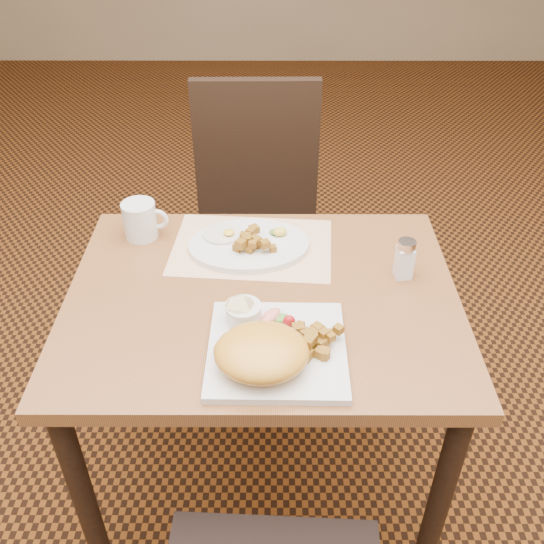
{
  "coord_description": "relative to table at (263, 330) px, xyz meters",
  "views": [
    {
      "loc": [
        0.02,
        -1.08,
        1.63
      ],
      "look_at": [
        0.02,
        -0.01,
        0.82
      ],
      "focal_mm": 40.0,
      "sensor_mm": 36.0,
      "label": 1
    }
  ],
  "objects": [
    {
      "name": "ground",
      "position": [
        0.0,
        0.0,
        -0.64
      ],
      "size": [
        8.0,
        8.0,
        0.0
      ],
      "primitive_type": "plane",
      "color": "black",
      "rests_on": "ground"
    },
    {
      "name": "table",
      "position": [
        0.0,
        0.0,
        0.0
      ],
      "size": [
        0.9,
        0.7,
        0.75
      ],
      "color": "brown",
      "rests_on": "ground"
    },
    {
      "name": "chair_far",
      "position": [
        -0.03,
        0.68,
        -0.1
      ],
      "size": [
        0.42,
        0.43,
        0.97
      ],
      "rotation": [
        0.0,
        0.0,
        3.15
      ],
      "color": "black",
      "rests_on": "ground"
    },
    {
      "name": "placemat",
      "position": [
        -0.03,
        0.19,
        0.11
      ],
      "size": [
        0.42,
        0.31,
        0.0
      ],
      "primitive_type": "cube",
      "rotation": [
        0.0,
        0.0,
        -0.08
      ],
      "color": "white",
      "rests_on": "table"
    },
    {
      "name": "plate_square",
      "position": [
        0.03,
        -0.19,
        0.12
      ],
      "size": [
        0.28,
        0.28,
        0.02
      ],
      "primitive_type": "cube",
      "rotation": [
        0.0,
        0.0,
        -0.01
      ],
      "color": "silver",
      "rests_on": "table"
    },
    {
      "name": "plate_oval",
      "position": [
        -0.04,
        0.18,
        0.12
      ],
      "size": [
        0.32,
        0.25,
        0.02
      ],
      "primitive_type": null,
      "rotation": [
        0.0,
        0.0,
        0.09
      ],
      "color": "silver",
      "rests_on": "placemat"
    },
    {
      "name": "hollandaise_mound",
      "position": [
        0.0,
        -0.24,
        0.16
      ],
      "size": [
        0.19,
        0.17,
        0.07
      ],
      "color": "gold",
      "rests_on": "plate_square"
    },
    {
      "name": "ramekin",
      "position": [
        -0.04,
        -0.11,
        0.15
      ],
      "size": [
        0.08,
        0.08,
        0.04
      ],
      "color": "silver",
      "rests_on": "plate_square"
    },
    {
      "name": "garnish_sq",
      "position": [
        0.03,
        -0.11,
        0.14
      ],
      "size": [
        0.08,
        0.07,
        0.03
      ],
      "color": "#387223",
      "rests_on": "plate_square"
    },
    {
      "name": "fried_egg",
      "position": [
        -0.1,
        0.22,
        0.13
      ],
      "size": [
        0.1,
        0.1,
        0.02
      ],
      "color": "white",
      "rests_on": "plate_oval"
    },
    {
      "name": "garnish_ov",
      "position": [
        0.04,
        0.22,
        0.14
      ],
      "size": [
        0.05,
        0.04,
        0.02
      ],
      "color": "#387223",
      "rests_on": "plate_oval"
    },
    {
      "name": "salt_shaker",
      "position": [
        0.33,
        0.07,
        0.16
      ],
      "size": [
        0.05,
        0.05,
        0.1
      ],
      "color": "white",
      "rests_on": "table"
    },
    {
      "name": "coffee_mug",
      "position": [
        -0.32,
        0.24,
        0.16
      ],
      "size": [
        0.12,
        0.09,
        0.1
      ],
      "color": "silver",
      "rests_on": "table"
    },
    {
      "name": "home_fries_sq",
      "position": [
        0.11,
        -0.18,
        0.14
      ],
      "size": [
        0.11,
        0.11,
        0.04
      ],
      "color": "#9F6A19",
      "rests_on": "plate_square"
    },
    {
      "name": "home_fries_ov",
      "position": [
        -0.03,
        0.17,
        0.14
      ],
      "size": [
        0.11,
        0.1,
        0.04
      ],
      "color": "#9F6A19",
      "rests_on": "plate_oval"
    }
  ]
}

